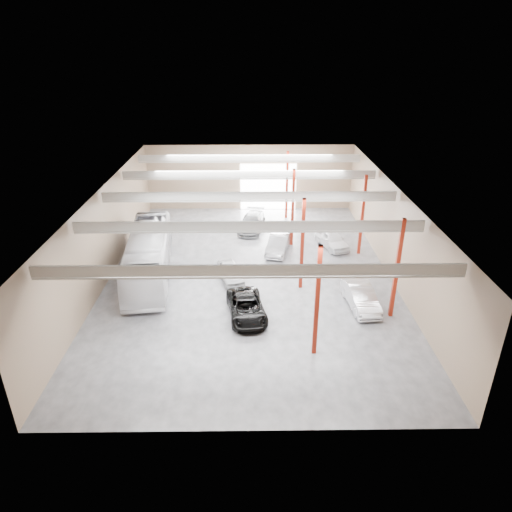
{
  "coord_description": "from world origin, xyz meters",
  "views": [
    {
      "loc": [
        0.07,
        -32.09,
        16.82
      ],
      "look_at": [
        0.47,
        -1.13,
        2.2
      ],
      "focal_mm": 32.0,
      "sensor_mm": 36.0,
      "label": 1
    }
  ],
  "objects_px": {
    "car_row_b": "(278,244)",
    "car_right_near": "(361,297)",
    "car_row_a": "(230,272)",
    "black_sedan": "(247,307)",
    "car_right_far": "(332,239)",
    "car_row_c": "(252,223)",
    "coach_bus": "(149,255)"
  },
  "relations": [
    {
      "from": "car_right_far",
      "to": "car_row_b",
      "type": "bearing_deg",
      "value": 173.97
    },
    {
      "from": "car_row_c",
      "to": "car_right_near",
      "type": "relative_size",
      "value": 1.13
    },
    {
      "from": "black_sedan",
      "to": "car_row_b",
      "type": "height_order",
      "value": "car_row_b"
    },
    {
      "from": "coach_bus",
      "to": "car_row_b",
      "type": "distance_m",
      "value": 11.28
    },
    {
      "from": "black_sedan",
      "to": "car_row_c",
      "type": "distance_m",
      "value": 15.61
    },
    {
      "from": "car_row_b",
      "to": "coach_bus",
      "type": "bearing_deg",
      "value": -143.92
    },
    {
      "from": "car_row_c",
      "to": "car_right_far",
      "type": "distance_m",
      "value": 8.29
    },
    {
      "from": "car_row_b",
      "to": "car_row_a",
      "type": "bearing_deg",
      "value": -114.09
    },
    {
      "from": "car_row_c",
      "to": "car_row_b",
      "type": "bearing_deg",
      "value": -55.83
    },
    {
      "from": "car_right_near",
      "to": "car_right_far",
      "type": "relative_size",
      "value": 1.07
    },
    {
      "from": "car_row_a",
      "to": "car_row_b",
      "type": "height_order",
      "value": "car_row_b"
    },
    {
      "from": "car_row_c",
      "to": "car_right_near",
      "type": "bearing_deg",
      "value": -52.39
    },
    {
      "from": "black_sedan",
      "to": "car_row_b",
      "type": "xyz_separation_m",
      "value": [
        2.73,
        10.4,
        0.06
      ]
    },
    {
      "from": "car_row_a",
      "to": "coach_bus",
      "type": "bearing_deg",
      "value": 156.01
    },
    {
      "from": "coach_bus",
      "to": "black_sedan",
      "type": "distance_m",
      "value": 9.82
    },
    {
      "from": "car_row_b",
      "to": "car_row_c",
      "type": "distance_m",
      "value": 5.69
    },
    {
      "from": "car_row_b",
      "to": "car_right_near",
      "type": "xyz_separation_m",
      "value": [
        5.18,
        -9.25,
        0.01
      ]
    },
    {
      "from": "coach_bus",
      "to": "car_right_far",
      "type": "height_order",
      "value": "coach_bus"
    },
    {
      "from": "coach_bus",
      "to": "car_row_a",
      "type": "relative_size",
      "value": 3.18
    },
    {
      "from": "coach_bus",
      "to": "black_sedan",
      "type": "height_order",
      "value": "coach_bus"
    },
    {
      "from": "black_sedan",
      "to": "car_row_a",
      "type": "relative_size",
      "value": 1.27
    },
    {
      "from": "coach_bus",
      "to": "car_right_near",
      "type": "xyz_separation_m",
      "value": [
        15.55,
        -4.94,
        -0.99
      ]
    },
    {
      "from": "car_row_c",
      "to": "coach_bus",
      "type": "bearing_deg",
      "value": -120.05
    },
    {
      "from": "black_sedan",
      "to": "car_row_a",
      "type": "xyz_separation_m",
      "value": [
        -1.27,
        5.2,
        -0.03
      ]
    },
    {
      "from": "coach_bus",
      "to": "car_right_far",
      "type": "bearing_deg",
      "value": 12.54
    },
    {
      "from": "car_row_b",
      "to": "car_right_near",
      "type": "bearing_deg",
      "value": -47.28
    },
    {
      "from": "car_row_c",
      "to": "car_right_far",
      "type": "relative_size",
      "value": 1.2
    },
    {
      "from": "car_row_c",
      "to": "car_right_far",
      "type": "xyz_separation_m",
      "value": [
        7.16,
        -4.17,
        -0.02
      ]
    },
    {
      "from": "black_sedan",
      "to": "car_right_far",
      "type": "height_order",
      "value": "car_right_far"
    },
    {
      "from": "car_row_a",
      "to": "car_row_b",
      "type": "distance_m",
      "value": 6.56
    },
    {
      "from": "coach_bus",
      "to": "car_right_far",
      "type": "xyz_separation_m",
      "value": [
        15.22,
        5.34,
        -1.01
      ]
    },
    {
      "from": "car_row_a",
      "to": "car_row_b",
      "type": "relative_size",
      "value": 0.86
    }
  ]
}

